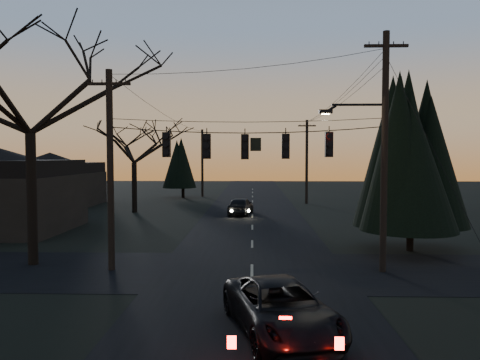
{
  "coord_description": "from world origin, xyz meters",
  "views": [
    {
      "loc": [
        0.03,
        -9.6,
        4.9
      ],
      "look_at": [
        -0.5,
        9.68,
        3.89
      ],
      "focal_mm": 35.0,
      "sensor_mm": 36.0,
      "label": 1
    }
  ],
  "objects_px": {
    "bare_tree_left": "(29,80)",
    "utility_pole_far_r": "(306,204)",
    "utility_pole_left": "(112,270)",
    "sedan_oncoming_a": "(241,206)",
    "suv_near": "(281,309)",
    "utility_pole_right": "(382,272)",
    "utility_pole_far_l": "(202,196)",
    "evergreen_right": "(411,157)"
  },
  "relations": [
    {
      "from": "bare_tree_left",
      "to": "utility_pole_right",
      "type": "bearing_deg",
      "value": -3.36
    },
    {
      "from": "bare_tree_left",
      "to": "utility_pole_far_r",
      "type": "bearing_deg",
      "value": 60.51
    },
    {
      "from": "utility_pole_far_l",
      "to": "suv_near",
      "type": "height_order",
      "value": "utility_pole_far_l"
    },
    {
      "from": "sedan_oncoming_a",
      "to": "evergreen_right",
      "type": "bearing_deg",
      "value": 130.17
    },
    {
      "from": "bare_tree_left",
      "to": "suv_near",
      "type": "bearing_deg",
      "value": -36.54
    },
    {
      "from": "utility_pole_left",
      "to": "sedan_oncoming_a",
      "type": "bearing_deg",
      "value": 75.03
    },
    {
      "from": "bare_tree_left",
      "to": "sedan_oncoming_a",
      "type": "xyz_separation_m",
      "value": [
        8.86,
        17.92,
        -7.51
      ]
    },
    {
      "from": "bare_tree_left",
      "to": "suv_near",
      "type": "relative_size",
      "value": 2.32
    },
    {
      "from": "utility_pole_right",
      "to": "utility_pole_far_r",
      "type": "distance_m",
      "value": 28.0
    },
    {
      "from": "bare_tree_left",
      "to": "utility_pole_left",
      "type": "bearing_deg",
      "value": -13.23
    },
    {
      "from": "utility_pole_far_r",
      "to": "sedan_oncoming_a",
      "type": "height_order",
      "value": "utility_pole_far_r"
    },
    {
      "from": "bare_tree_left",
      "to": "sedan_oncoming_a",
      "type": "relative_size",
      "value": 2.76
    },
    {
      "from": "suv_near",
      "to": "utility_pole_far_r",
      "type": "bearing_deg",
      "value": 67.0
    },
    {
      "from": "utility_pole_right",
      "to": "utility_pole_left",
      "type": "relative_size",
      "value": 1.18
    },
    {
      "from": "utility_pole_right",
      "to": "sedan_oncoming_a",
      "type": "bearing_deg",
      "value": 108.96
    },
    {
      "from": "utility_pole_far_l",
      "to": "utility_pole_left",
      "type": "bearing_deg",
      "value": -90.0
    },
    {
      "from": "sedan_oncoming_a",
      "to": "bare_tree_left",
      "type": "bearing_deg",
      "value": 71.7
    },
    {
      "from": "bare_tree_left",
      "to": "suv_near",
      "type": "xyz_separation_m",
      "value": [
        10.63,
        -7.87,
        -7.53
      ]
    },
    {
      "from": "utility_pole_left",
      "to": "sedan_oncoming_a",
      "type": "distance_m",
      "value": 19.5
    },
    {
      "from": "utility_pole_left",
      "to": "bare_tree_left",
      "type": "bearing_deg",
      "value": 166.77
    },
    {
      "from": "utility_pole_right",
      "to": "utility_pole_left",
      "type": "distance_m",
      "value": 11.5
    },
    {
      "from": "utility_pole_far_l",
      "to": "sedan_oncoming_a",
      "type": "height_order",
      "value": "utility_pole_far_l"
    },
    {
      "from": "utility_pole_far_l",
      "to": "evergreen_right",
      "type": "distance_m",
      "value": 34.93
    },
    {
      "from": "suv_near",
      "to": "sedan_oncoming_a",
      "type": "xyz_separation_m",
      "value": [
        -1.77,
        25.8,
        0.02
      ]
    },
    {
      "from": "utility_pole_left",
      "to": "bare_tree_left",
      "type": "distance_m",
      "value": 9.13
    },
    {
      "from": "evergreen_right",
      "to": "utility_pole_right",
      "type": "bearing_deg",
      "value": -120.52
    },
    {
      "from": "utility_pole_far_r",
      "to": "sedan_oncoming_a",
      "type": "xyz_separation_m",
      "value": [
        -6.47,
        -9.18,
        0.73
      ]
    },
    {
      "from": "utility_pole_left",
      "to": "suv_near",
      "type": "distance_m",
      "value": 9.77
    },
    {
      "from": "utility_pole_left",
      "to": "bare_tree_left",
      "type": "relative_size",
      "value": 0.72
    },
    {
      "from": "suv_near",
      "to": "bare_tree_left",
      "type": "bearing_deg",
      "value": 128.11
    },
    {
      "from": "utility_pole_far_r",
      "to": "suv_near",
      "type": "height_order",
      "value": "utility_pole_far_r"
    },
    {
      "from": "utility_pole_right",
      "to": "bare_tree_left",
      "type": "relative_size",
      "value": 0.85
    },
    {
      "from": "utility_pole_far_r",
      "to": "sedan_oncoming_a",
      "type": "relative_size",
      "value": 1.99
    },
    {
      "from": "utility_pole_far_r",
      "to": "sedan_oncoming_a",
      "type": "distance_m",
      "value": 11.25
    },
    {
      "from": "utility_pole_left",
      "to": "utility_pole_far_l",
      "type": "xyz_separation_m",
      "value": [
        0.0,
        36.0,
        0.0
      ]
    },
    {
      "from": "utility_pole_left",
      "to": "sedan_oncoming_a",
      "type": "xyz_separation_m",
      "value": [
        5.03,
        18.82,
        0.73
      ]
    },
    {
      "from": "utility_pole_far_l",
      "to": "bare_tree_left",
      "type": "xyz_separation_m",
      "value": [
        -3.83,
        -35.1,
        8.24
      ]
    },
    {
      "from": "utility_pole_right",
      "to": "evergreen_right",
      "type": "distance_m",
      "value": 7.05
    },
    {
      "from": "utility_pole_right",
      "to": "utility_pole_far_r",
      "type": "height_order",
      "value": "utility_pole_right"
    },
    {
      "from": "utility_pole_far_l",
      "to": "utility_pole_far_r",
      "type": "bearing_deg",
      "value": -34.82
    },
    {
      "from": "utility_pole_right",
      "to": "sedan_oncoming_a",
      "type": "relative_size",
      "value": 2.34
    },
    {
      "from": "bare_tree_left",
      "to": "evergreen_right",
      "type": "relative_size",
      "value": 1.39
    }
  ]
}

